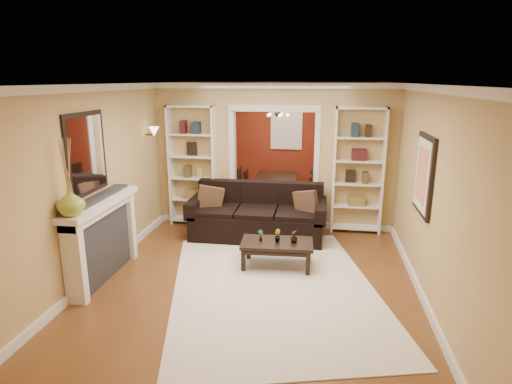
% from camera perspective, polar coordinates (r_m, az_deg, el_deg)
% --- Properties ---
extents(floor, '(8.00, 8.00, 0.00)m').
position_cam_1_polar(floor, '(7.33, 1.27, -7.33)').
color(floor, brown).
rests_on(floor, ground).
extents(ceiling, '(8.00, 8.00, 0.00)m').
position_cam_1_polar(ceiling, '(6.79, 1.40, 14.27)').
color(ceiling, white).
rests_on(ceiling, ground).
extents(wall_back, '(8.00, 0.00, 8.00)m').
position_cam_1_polar(wall_back, '(10.87, 4.08, 7.29)').
color(wall_back, tan).
rests_on(wall_back, ground).
extents(wall_front, '(8.00, 0.00, 8.00)m').
position_cam_1_polar(wall_front, '(3.20, -8.18, -11.53)').
color(wall_front, tan).
rests_on(wall_front, ground).
extents(wall_left, '(0.00, 8.00, 8.00)m').
position_cam_1_polar(wall_left, '(7.56, -15.87, 3.47)').
color(wall_left, tan).
rests_on(wall_left, ground).
extents(wall_right, '(0.00, 8.00, 8.00)m').
position_cam_1_polar(wall_right, '(7.02, 19.87, 2.31)').
color(wall_right, tan).
rests_on(wall_right, ground).
extents(partition_wall, '(4.50, 0.15, 2.70)m').
position_cam_1_polar(partition_wall, '(8.11, 2.43, 4.76)').
color(partition_wall, tan).
rests_on(partition_wall, floor).
extents(red_back_panel, '(4.44, 0.04, 2.64)m').
position_cam_1_polar(red_back_panel, '(10.84, 4.07, 7.12)').
color(red_back_panel, maroon).
rests_on(red_back_panel, floor).
extents(dining_window, '(0.78, 0.03, 0.98)m').
position_cam_1_polar(dining_window, '(10.77, 4.07, 8.30)').
color(dining_window, '#8CA5CC').
rests_on(dining_window, wall_back).
extents(area_rug, '(3.55, 4.33, 0.01)m').
position_cam_1_polar(area_rug, '(5.99, 2.39, -12.62)').
color(area_rug, white).
rests_on(area_rug, floor).
extents(sofa, '(2.42, 1.05, 0.95)m').
position_cam_1_polar(sofa, '(7.62, 0.18, -2.68)').
color(sofa, black).
rests_on(sofa, floor).
extents(pillow_left, '(0.47, 0.28, 0.45)m').
position_cam_1_polar(pillow_left, '(7.71, -6.17, -0.90)').
color(pillow_left, brown).
rests_on(pillow_left, sofa).
extents(pillow_right, '(0.43, 0.30, 0.42)m').
position_cam_1_polar(pillow_right, '(7.47, 6.68, -1.55)').
color(pillow_right, brown).
rests_on(pillow_right, sofa).
extents(coffee_table, '(1.10, 0.64, 0.41)m').
position_cam_1_polar(coffee_table, '(6.53, 2.81, -8.30)').
color(coffee_table, black).
rests_on(coffee_table, floor).
extents(plant_left, '(0.11, 0.11, 0.18)m').
position_cam_1_polar(plant_left, '(6.45, 0.63, -5.79)').
color(plant_left, '#336626').
rests_on(plant_left, coffee_table).
extents(plant_center, '(0.12, 0.13, 0.19)m').
position_cam_1_polar(plant_center, '(6.42, 2.84, -5.84)').
color(plant_center, '#336626').
rests_on(plant_center, coffee_table).
extents(plant_right, '(0.11, 0.11, 0.20)m').
position_cam_1_polar(plant_right, '(6.40, 5.08, -5.93)').
color(plant_right, '#336626').
rests_on(plant_right, coffee_table).
extents(bookshelf_left, '(0.90, 0.30, 2.30)m').
position_cam_1_polar(bookshelf_left, '(8.29, -8.44, 3.43)').
color(bookshelf_left, white).
rests_on(bookshelf_left, floor).
extents(bookshelf_right, '(0.90, 0.30, 2.30)m').
position_cam_1_polar(bookshelf_right, '(7.96, 13.44, 2.71)').
color(bookshelf_right, white).
rests_on(bookshelf_right, floor).
extents(fireplace, '(0.32, 1.70, 1.16)m').
position_cam_1_polar(fireplace, '(6.40, -19.58, -6.03)').
color(fireplace, white).
rests_on(fireplace, floor).
extents(vase, '(0.43, 0.43, 0.34)m').
position_cam_1_polar(vase, '(5.62, -23.48, -1.22)').
color(vase, '#95AB37').
rests_on(vase, fireplace).
extents(mirror, '(0.03, 0.95, 1.10)m').
position_cam_1_polar(mirror, '(6.16, -21.70, 4.77)').
color(mirror, silver).
rests_on(mirror, wall_left).
extents(wall_sconce, '(0.18, 0.18, 0.22)m').
position_cam_1_polar(wall_sconce, '(7.94, -13.82, 7.64)').
color(wall_sconce, '#FFE0A5').
rests_on(wall_sconce, wall_left).
extents(framed_art, '(0.04, 0.85, 1.05)m').
position_cam_1_polar(framed_art, '(6.01, 21.40, 2.15)').
color(framed_art, black).
rests_on(framed_art, wall_right).
extents(dining_table, '(1.72, 0.96, 0.61)m').
position_cam_1_polar(dining_table, '(9.65, 2.75, 0.02)').
color(dining_table, black).
rests_on(dining_table, floor).
extents(dining_chair_nw, '(0.59, 0.59, 0.93)m').
position_cam_1_polar(dining_chair_nw, '(9.39, -0.77, 0.66)').
color(dining_chair_nw, black).
rests_on(dining_chair_nw, floor).
extents(dining_chair_ne, '(0.45, 0.45, 0.80)m').
position_cam_1_polar(dining_chair_ne, '(9.30, 5.93, -0.01)').
color(dining_chair_ne, black).
rests_on(dining_chair_ne, floor).
extents(dining_chair_sw, '(0.37, 0.37, 0.75)m').
position_cam_1_polar(dining_chair_sw, '(9.99, -0.20, 0.97)').
color(dining_chair_sw, black).
rests_on(dining_chair_sw, floor).
extents(dining_chair_se, '(0.42, 0.42, 0.80)m').
position_cam_1_polar(dining_chair_se, '(9.88, 6.12, 0.87)').
color(dining_chair_se, black).
rests_on(dining_chair_se, floor).
extents(chandelier, '(0.50, 0.50, 0.30)m').
position_cam_1_polar(chandelier, '(9.51, 3.50, 10.29)').
color(chandelier, '#372719').
rests_on(chandelier, ceiling).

